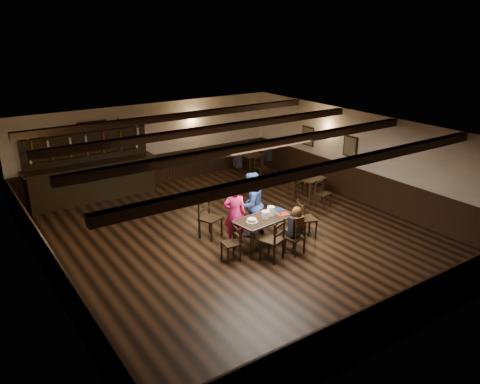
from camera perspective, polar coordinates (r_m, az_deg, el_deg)
ground at (r=11.96m, az=-0.40°, el=-5.43°), size 10.00×10.00×0.00m
room_shell at (r=11.36m, az=-0.49°, el=2.62°), size 9.02×10.02×2.71m
dining_table at (r=11.21m, az=3.03°, el=-3.56°), size 1.57×0.91×0.75m
chair_near_left at (r=10.60m, az=4.33°, el=-5.53°), size 0.59×0.58×1.00m
chair_near_right at (r=10.96m, az=7.02°, el=-5.35°), size 0.44×0.42×0.81m
chair_end_left at (r=10.68m, az=-0.79°, el=-5.87°), size 0.40×0.42×0.82m
chair_end_right at (r=11.85m, az=7.79°, el=-2.93°), size 0.54×0.55×0.95m
chair_far_pushed at (r=11.75m, az=-3.97°, el=-2.76°), size 0.61×0.59×1.03m
woman_pink at (r=11.34m, az=-0.65°, el=-2.70°), size 0.66×0.56×1.52m
man_blue at (r=11.73m, az=1.31°, el=-1.52°), size 0.91×0.77×1.67m
seated_person at (r=10.85m, az=6.86°, el=-3.72°), size 0.31×0.46×0.75m
cake at (r=10.92m, az=1.47°, el=-3.49°), size 0.26×0.26×0.09m
plate_stack_a at (r=11.12m, az=3.12°, el=-2.77°), size 0.19×0.19×0.18m
plate_stack_b at (r=11.28m, az=3.80°, el=-2.32°), size 0.19×0.19×0.22m
tea_light at (r=11.27m, az=3.07°, el=-2.80°), size 0.04×0.04×0.06m
salt_shaker at (r=11.31m, az=4.46°, el=-2.66°), size 0.03×0.03×0.08m
pepper_shaker at (r=11.36m, az=4.93°, el=-2.54°), size 0.04×0.04×0.09m
drink_glass at (r=11.41m, az=3.57°, el=-2.38°), size 0.06×0.06×0.10m
menu_red at (r=11.42m, az=5.24°, el=-2.66°), size 0.32×0.24×0.00m
menu_blue at (r=11.65m, az=4.57°, el=-2.17°), size 0.34×0.25×0.00m
bar_counter at (r=14.90m, az=-17.62°, el=1.83°), size 3.95×0.70×2.20m
back_table_a at (r=14.23m, az=8.45°, el=1.39°), size 0.86×0.86×0.75m
back_table_b at (r=16.56m, az=1.34°, el=4.29°), size 0.80×0.80×0.75m
bg_patron_left at (r=15.94m, az=-0.33°, el=4.25°), size 0.26×0.36×0.67m
bg_patron_right at (r=16.74m, az=3.32°, el=5.04°), size 0.23×0.35×0.70m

